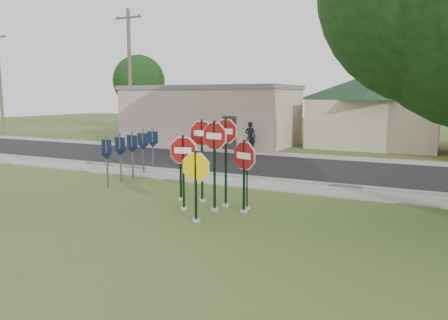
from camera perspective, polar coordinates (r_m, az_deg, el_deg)
The scene contains 20 objects.
ground at distance 12.28m, azimuth -5.02°, elevation -7.92°, with size 120.00×120.00×0.00m, color #36501E.
sidewalk_near at distance 17.05m, azimuth 4.76°, elevation -3.21°, with size 60.00×1.60×0.06m, color gray.
road at distance 21.23m, azimuth 9.33°, elevation -1.04°, with size 60.00×7.00×0.04m, color black.
sidewalk_far at distance 25.32m, azimuth 12.27°, elevation 0.40°, with size 60.00×1.60×0.06m, color gray.
curb at distance 17.96m, azimuth 5.96°, elevation -2.51°, with size 60.00×0.20×0.14m, color gray.
stop_sign_center at distance 12.96m, azimuth -1.25°, elevation 1.15°, with size 1.14×0.24×2.84m.
stop_sign_yellow at distance 11.90m, azimuth -3.71°, elevation -2.33°, with size 1.10×0.24×2.08m.
stop_sign_left at distance 13.17m, azimuth -5.34°, elevation -0.24°, with size 1.10×0.32×2.39m.
stop_sign_right at distance 12.83m, azimuth 2.64°, elevation -0.80°, with size 1.11×0.39×2.29m.
stop_sign_back_right at distance 13.49m, azimuth 0.23°, elevation 1.47°, with size 1.05×0.24×2.89m.
stop_sign_back_left at distance 14.12m, azimuth -2.90°, elevation 1.64°, with size 1.11×0.24×2.82m.
stop_sign_far_right at distance 13.20m, azimuth 3.05°, elevation -0.60°, with size 0.41×0.90×2.30m.
stop_sign_far_left at distance 14.46m, azimuth -5.70°, elevation -0.17°, with size 0.37×1.03×2.17m.
route_sign_row at distance 18.73m, azimuth -11.89°, elevation 1.37°, with size 1.43×4.63×2.00m.
building_stucco at distance 31.90m, azimuth -1.78°, elevation 6.00°, with size 12.20×6.20×4.20m.
building_house at distance 32.28m, azimuth 19.45°, elevation 8.22°, with size 11.60×11.60×6.20m.
utility_pole_near at distance 32.36m, azimuth -12.20°, elevation 10.84°, with size 2.20×0.26×9.50m.
utility_pole_far at distance 42.54m, azimuth -27.22°, elevation 9.12°, with size 2.20×0.26×9.00m.
bg_tree_left at distance 42.98m, azimuth -11.04°, elevation 10.07°, with size 4.90×4.90×7.35m.
pedestrian at distance 26.61m, azimuth 3.45°, elevation 3.03°, with size 0.68×0.45×1.86m, color black.
Camera 1 is at (6.24, -10.00, 3.42)m, focal length 35.00 mm.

